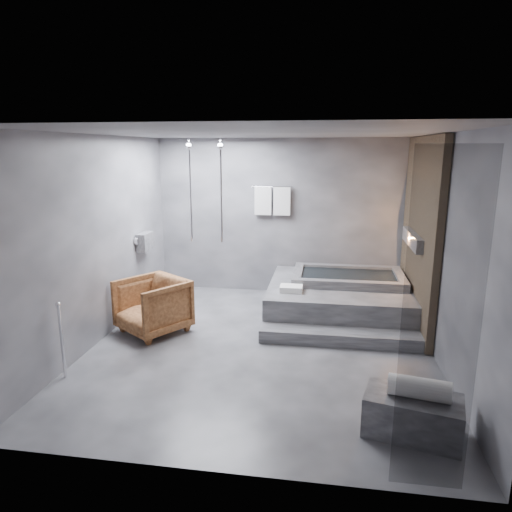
# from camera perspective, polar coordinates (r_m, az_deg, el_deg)

# --- Properties ---
(room) EXTENTS (5.00, 5.04, 2.82)m
(room) POSITION_cam_1_polar(r_m,az_deg,el_deg) (6.00, 4.77, 4.77)
(room) COLOR #323235
(room) RESTS_ON ground
(tub_deck) EXTENTS (2.20, 2.00, 0.50)m
(tub_deck) POSITION_cam_1_polar(r_m,az_deg,el_deg) (7.51, 10.24, -5.28)
(tub_deck) COLOR #38383A
(tub_deck) RESTS_ON ground
(tub_step) EXTENTS (2.20, 0.36, 0.18)m
(tub_step) POSITION_cam_1_polar(r_m,az_deg,el_deg) (6.47, 10.39, -9.93)
(tub_step) COLOR #38383A
(tub_step) RESTS_ON ground
(concrete_bench) EXTENTS (0.95, 0.67, 0.39)m
(concrete_bench) POSITION_cam_1_polar(r_m,az_deg,el_deg) (4.73, 18.95, -18.33)
(concrete_bench) COLOR #313133
(concrete_bench) RESTS_ON ground
(driftwood_chair) EXTENTS (1.20, 1.21, 0.80)m
(driftwood_chair) POSITION_cam_1_polar(r_m,az_deg,el_deg) (6.80, -12.79, -6.08)
(driftwood_chair) COLOR #4B2712
(driftwood_chair) RESTS_ON ground
(rolled_towel) EXTENTS (0.58, 0.30, 0.20)m
(rolled_towel) POSITION_cam_1_polar(r_m,az_deg,el_deg) (4.57, 19.70, -15.29)
(rolled_towel) COLOR silver
(rolled_towel) RESTS_ON concrete_bench
(deck_towel) EXTENTS (0.34, 0.25, 0.09)m
(deck_towel) POSITION_cam_1_polar(r_m,az_deg,el_deg) (6.95, 4.42, -4.08)
(deck_towel) COLOR white
(deck_towel) RESTS_ON tub_deck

